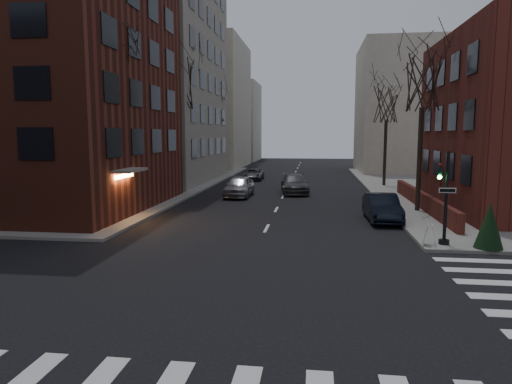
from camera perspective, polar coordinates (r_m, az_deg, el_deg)
ground at (r=12.33m, az=-4.80°, el=-16.00°), size 160.00×160.00×0.00m
building_left_brick at (r=33.14m, az=-26.26°, el=13.72°), size 15.00×15.00×18.00m
building_left_tan at (r=49.92m, az=-16.46°, el=17.55°), size 18.00×18.00×28.00m
low_wall_right at (r=31.13m, az=20.05°, el=-0.94°), size 0.35×16.00×1.00m
building_distant_la at (r=68.45m, az=-7.53°, el=10.69°), size 14.00×16.00×18.00m
building_distant_ra at (r=62.42m, az=19.27°, el=9.77°), size 14.00×14.00×16.00m
building_distant_lb at (r=84.51m, az=-3.19°, el=8.73°), size 10.00×12.00×14.00m
traffic_signal at (r=21.01m, az=22.48°, el=-1.37°), size 0.76×0.44×4.00m
tree_left_a at (r=27.70m, az=-17.18°, el=14.45°), size 4.18×4.18×10.26m
tree_left_b at (r=38.94m, az=-9.69°, el=13.15°), size 4.40×4.40×10.80m
tree_left_c at (r=52.38m, az=-5.11°, el=10.73°), size 3.96×3.96×9.72m
tree_right_a at (r=29.92m, az=20.15°, el=12.92°), size 3.96×3.96×9.72m
tree_right_b at (r=43.62m, az=16.03°, el=10.59°), size 3.74×3.74×9.18m
streetlamp_near at (r=34.74m, az=-10.51°, el=6.13°), size 0.36×0.36×6.28m
streetlamp_far at (r=54.12m, az=-3.98°, el=6.61°), size 0.36×0.36×6.28m
parked_sedan at (r=26.45m, az=15.48°, el=-1.90°), size 1.77×4.70×1.53m
car_lane_silver at (r=35.46m, az=-2.12°, el=0.72°), size 2.01×4.80×1.62m
car_lane_gray at (r=37.62m, az=4.84°, el=1.01°), size 2.69×5.50×1.54m
car_lane_far at (r=48.29m, az=-0.32°, el=2.21°), size 2.02×4.27×1.18m
sandwich_board at (r=20.84m, az=20.89°, el=-5.03°), size 0.49×0.62×0.89m
evergreen_shrub at (r=21.18m, az=27.15°, el=-3.76°), size 1.26×1.26×1.91m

